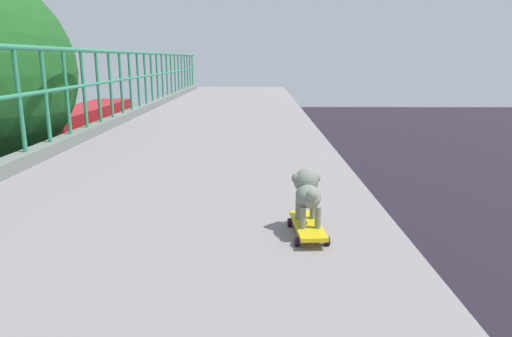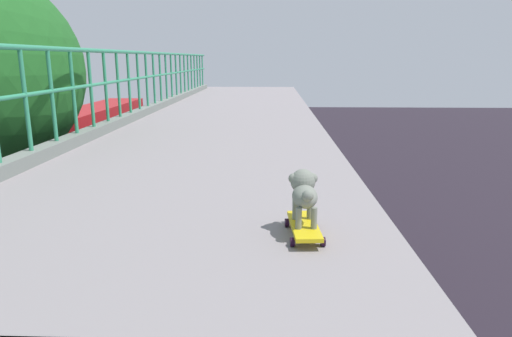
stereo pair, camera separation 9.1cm
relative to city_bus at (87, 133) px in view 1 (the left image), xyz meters
The scene contains 3 objects.
city_bus is the anchor object (origin of this frame).
toy_skateboard 26.15m from the city_bus, 66.21° to the right, with size 0.22×0.49×0.08m.
small_dog 26.14m from the city_bus, 66.18° to the right, with size 0.18×0.35×0.31m.
Camera 1 is at (2.10, -0.28, 6.23)m, focal length 31.98 mm.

